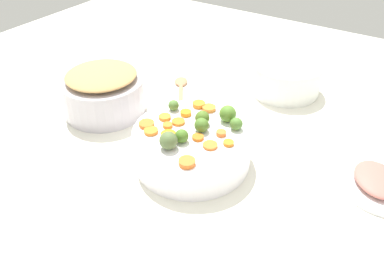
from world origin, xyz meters
The scene contains 29 objects.
tabletop centered at (0.00, 0.00, 0.01)m, with size 2.40×2.40×0.02m, color white.
serving_bowl_carrots centered at (-0.01, -0.06, 0.07)m, with size 0.30×0.30×0.09m, color white.
metal_pot centered at (0.35, -0.12, 0.07)m, with size 0.25×0.25×0.11m, color #BEB8C2.
stuffing_mound centered at (0.35, -0.12, 0.14)m, with size 0.21×0.21×0.03m, color tan.
carrot_slice_0 centered at (-0.08, -0.03, 0.12)m, with size 0.03×0.03×0.01m, color orange.
carrot_slice_1 centered at (0.07, 0.00, 0.12)m, with size 0.04×0.04×0.01m, color orange.
carrot_slice_2 centered at (-0.04, -0.04, 0.12)m, with size 0.03×0.03×0.01m, color orange.
carrot_slice_3 centered at (0.04, -0.17, 0.12)m, with size 0.03×0.03×0.01m, color orange.
carrot_slice_4 centered at (0.08, -0.07, 0.12)m, with size 0.03×0.03×0.01m, color orange.
carrot_slice_5 centered at (-0.08, -0.09, 0.12)m, with size 0.02×0.02×0.01m, color orange.
carrot_slice_6 centered at (0.04, -0.07, 0.12)m, with size 0.03×0.03×0.01m, color orange.
carrot_slice_7 centered at (0.05, -0.11, 0.12)m, with size 0.03×0.03×0.01m, color orange.
carrot_slice_8 centered at (0.01, -0.17, 0.12)m, with size 0.04×0.04×0.01m, color orange.
carrot_slice_9 centered at (-0.11, -0.06, 0.12)m, with size 0.03×0.03×0.01m, color orange.
carrot_slice_10 centered at (-0.07, 0.05, 0.12)m, with size 0.04×0.04×0.01m, color orange.
carrot_slice_11 centered at (0.03, -0.01, 0.12)m, with size 0.04×0.04×0.01m, color orange.
carrot_slice_12 centered at (0.10, -0.02, 0.12)m, with size 0.04×0.04×0.01m, color orange.
carrot_slice_13 centered at (0.05, -0.04, 0.12)m, with size 0.02×0.02×0.01m, color orange.
brussels_sprout_0 centered at (-0.03, -0.07, 0.13)m, with size 0.04×0.04×0.04m, color #4D752A.
brussels_sprout_1 centered at (0.09, -0.12, 0.13)m, with size 0.03×0.03×0.03m, color #557E38.
brussels_sprout_2 centered at (-0.01, -0.10, 0.13)m, with size 0.04×0.04×0.04m, color #4F7024.
brussels_sprout_3 centered at (0.00, 0.03, 0.14)m, with size 0.04×0.04×0.04m, color #556B3C.
brussels_sprout_4 centered at (-0.06, -0.15, 0.14)m, with size 0.04×0.04×0.04m, color #55832E.
brussels_sprout_5 centered at (-0.01, -0.01, 0.13)m, with size 0.03×0.03×0.03m, color #487424.
brussels_sprout_6 centered at (-0.10, -0.13, 0.13)m, with size 0.03×0.03×0.03m, color #517F33.
wooden_spoon centered at (0.22, -0.35, 0.03)m, with size 0.18×0.25×0.01m.
casserole_dish centered at (-0.07, -0.54, 0.07)m, with size 0.23×0.23×0.10m, color white.
ham_plate centered at (-0.45, -0.23, 0.03)m, with size 0.22×0.22×0.01m, color white.
ham_slice_main centered at (-0.43, -0.22, 0.04)m, with size 0.14×0.10×0.02m, color #BC695D.
Camera 1 is at (-0.44, 0.60, 0.68)m, focal length 36.33 mm.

